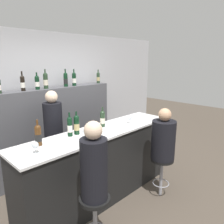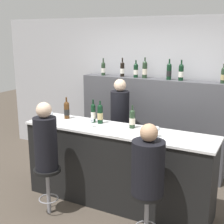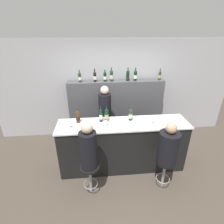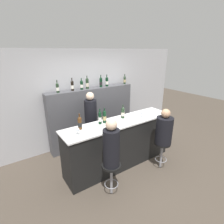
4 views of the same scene
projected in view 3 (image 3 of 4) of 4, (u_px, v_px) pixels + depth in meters
name	position (u px, v px, depth m)	size (l,w,h in m)	color
ground_plane	(124.00, 175.00, 3.68)	(16.00, 16.00, 0.00)	#4C4238
wall_back	(115.00, 90.00, 4.73)	(6.40, 0.05, 2.60)	#B2B2B7
bar_counter	(123.00, 146.00, 3.71)	(2.63, 0.62, 1.09)	black
back_bar_cabinet	(116.00, 110.00, 4.74)	(2.46, 0.28, 1.60)	#4C4C51
wine_bottle_counter_0	(78.00, 117.00, 3.45)	(0.08, 0.08, 0.32)	#4C2D14
wine_bottle_counter_1	(101.00, 115.00, 3.49)	(0.07, 0.07, 0.33)	black
wine_bottle_counter_2	(106.00, 115.00, 3.50)	(0.08, 0.08, 0.32)	black
wine_bottle_counter_3	(131.00, 114.00, 3.54)	(0.08, 0.08, 0.31)	#233823
wine_bottle_backbar_0	(80.00, 77.00, 4.27)	(0.07, 0.07, 0.30)	#233823
wine_bottle_backbar_1	(95.00, 76.00, 4.29)	(0.07, 0.07, 0.32)	black
wine_bottle_backbar_2	(105.00, 77.00, 4.32)	(0.08, 0.08, 0.29)	black
wine_bottle_backbar_3	(111.00, 76.00, 4.32)	(0.08, 0.08, 0.34)	#233823
wine_bottle_backbar_4	(128.00, 75.00, 4.36)	(0.08, 0.08, 0.33)	black
wine_bottle_backbar_5	(135.00, 75.00, 4.38)	(0.08, 0.08, 0.32)	black
wine_bottle_backbar_6	(160.00, 75.00, 4.44)	(0.07, 0.07, 0.29)	#233823
wine_glass_0	(70.00, 123.00, 3.28)	(0.08, 0.08, 0.14)	silver
wine_glass_1	(106.00, 122.00, 3.34)	(0.06, 0.06, 0.13)	silver
wine_glass_2	(153.00, 120.00, 3.42)	(0.07, 0.07, 0.14)	silver
tasting_menu	(132.00, 127.00, 3.34)	(0.21, 0.30, 0.00)	white
bar_stool_left	(90.00, 172.00, 3.09)	(0.35, 0.35, 0.64)	gray
guest_seated_left	(88.00, 148.00, 2.87)	(0.29, 0.29, 0.87)	black
bar_stool_right	(165.00, 167.00, 3.21)	(0.35, 0.35, 0.64)	gray
guest_seated_right	(168.00, 146.00, 3.01)	(0.36, 0.36, 0.78)	black
bartender	(105.00, 120.00, 4.26)	(0.30, 0.30, 1.64)	black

